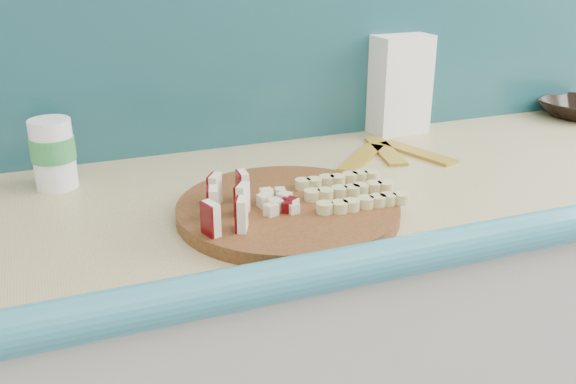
% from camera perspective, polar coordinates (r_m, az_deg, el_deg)
% --- Properties ---
extents(kitchen_counter, '(2.20, 0.63, 0.91)m').
position_cam_1_polar(kitchen_counter, '(1.60, 17.54, -12.53)').
color(kitchen_counter, beige).
rests_on(kitchen_counter, ground).
extents(backsplash, '(2.20, 0.02, 0.50)m').
position_cam_1_polar(backsplash, '(1.57, 13.96, 14.93)').
color(backsplash, teal).
rests_on(backsplash, kitchen_counter).
extents(cutting_board, '(0.38, 0.38, 0.02)m').
position_cam_1_polar(cutting_board, '(1.04, 0.00, -1.60)').
color(cutting_board, '#4A1E10').
rests_on(cutting_board, kitchen_counter).
extents(apple_wedges, '(0.10, 0.14, 0.05)m').
position_cam_1_polar(apple_wedges, '(0.98, -5.41, -0.85)').
color(apple_wedges, '#FBECC9').
rests_on(apple_wedges, cutting_board).
extents(apple_chunks, '(0.06, 0.06, 0.02)m').
position_cam_1_polar(apple_chunks, '(1.03, -1.21, -0.71)').
color(apple_chunks, beige).
rests_on(apple_chunks, cutting_board).
extents(banana_slices, '(0.16, 0.14, 0.02)m').
position_cam_1_polar(banana_slices, '(1.07, 5.59, 0.13)').
color(banana_slices, '#CAC37B').
rests_on(banana_slices, cutting_board).
extents(flour_bag, '(0.14, 0.10, 0.22)m').
position_cam_1_polar(flour_bag, '(1.49, 9.74, 9.44)').
color(flour_bag, white).
rests_on(flour_bag, kitchen_counter).
extents(canister, '(0.08, 0.08, 0.13)m').
position_cam_1_polar(canister, '(1.22, -20.15, 3.33)').
color(canister, white).
rests_on(canister, kitchen_counter).
extents(banana_peel, '(0.25, 0.22, 0.01)m').
position_cam_1_polar(banana_peel, '(1.35, 8.89, 3.37)').
color(banana_peel, gold).
rests_on(banana_peel, kitchen_counter).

